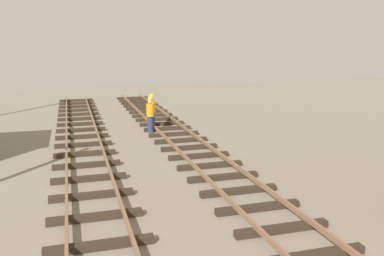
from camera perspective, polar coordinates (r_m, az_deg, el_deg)
The scene contains 2 objects.
track_worker_foreground at distance 21.57m, azimuth -5.70°, elevation 1.81°, with size 0.40×0.40×1.87m.
track_worker_distant at distance 22.75m, azimuth -5.52°, elevation 2.34°, with size 0.40×0.40×1.87m.
Camera 1 is at (-3.55, -1.66, 4.68)m, focal length 39.08 mm.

